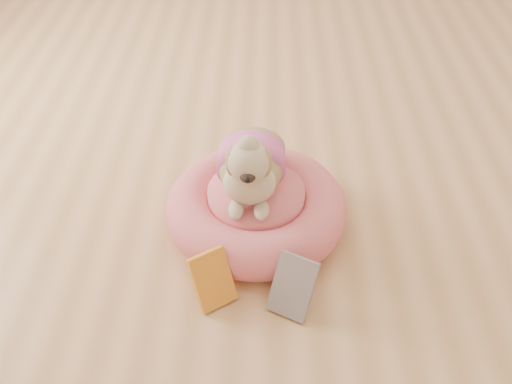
{
  "coord_description": "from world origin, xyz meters",
  "views": [
    {
      "loc": [
        0.23,
        -1.95,
        1.54
      ],
      "look_at": [
        0.21,
        -0.4,
        0.21
      ],
      "focal_mm": 40.0,
      "sensor_mm": 36.0,
      "label": 1
    }
  ],
  "objects_px": {
    "pet_bed": "(256,208)",
    "dog": "(250,153)",
    "book_yellow": "(212,279)",
    "book_white": "(293,286)"
  },
  "relations": [
    {
      "from": "book_yellow",
      "to": "pet_bed",
      "type": "bearing_deg",
      "value": 35.86
    },
    {
      "from": "book_yellow",
      "to": "book_white",
      "type": "height_order",
      "value": "book_white"
    },
    {
      "from": "pet_bed",
      "to": "book_white",
      "type": "height_order",
      "value": "book_white"
    },
    {
      "from": "pet_bed",
      "to": "dog",
      "type": "bearing_deg",
      "value": 152.69
    },
    {
      "from": "book_yellow",
      "to": "dog",
      "type": "bearing_deg",
      "value": 39.23
    },
    {
      "from": "dog",
      "to": "book_yellow",
      "type": "bearing_deg",
      "value": -106.32
    },
    {
      "from": "pet_bed",
      "to": "book_white",
      "type": "relative_size",
      "value": 3.28
    },
    {
      "from": "pet_bed",
      "to": "book_white",
      "type": "xyz_separation_m",
      "value": [
        0.13,
        -0.39,
        0.01
      ]
    },
    {
      "from": "pet_bed",
      "to": "dog",
      "type": "relative_size",
      "value": 1.56
    },
    {
      "from": "pet_bed",
      "to": "book_yellow",
      "type": "relative_size",
      "value": 3.49
    }
  ]
}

